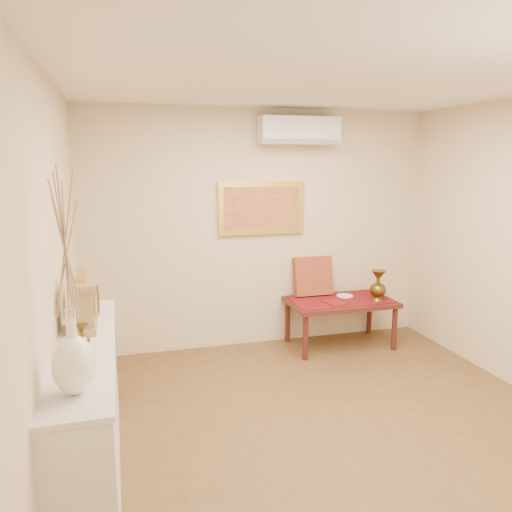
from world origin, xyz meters
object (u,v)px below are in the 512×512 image
object	(u,v)px
white_vase	(68,286)
display_ledge	(89,415)
low_table	(340,305)
mantel_clock	(84,305)
wooden_chest	(88,297)
brass_urn_tall	(378,282)

from	to	relation	value
white_vase	display_ledge	world-z (taller)	white_vase
white_vase	low_table	distance (m)	3.87
display_ledge	low_table	distance (m)	3.27
white_vase	mantel_clock	world-z (taller)	white_vase
white_vase	wooden_chest	bearing A→B (deg)	89.93
low_table	mantel_clock	bearing A→B (deg)	-149.39
white_vase	display_ledge	size ratio (longest dim) A/B	0.54
brass_urn_tall	display_ledge	size ratio (longest dim) A/B	0.21
white_vase	low_table	world-z (taller)	white_vase
display_ledge	low_table	xyz separation A→B (m)	(2.67, 1.88, -0.01)
brass_urn_tall	low_table	size ratio (longest dim) A/B	0.35
mantel_clock	wooden_chest	world-z (taller)	mantel_clock
white_vase	brass_urn_tall	world-z (taller)	white_vase
white_vase	display_ledge	distance (m)	1.26
white_vase	brass_urn_tall	size ratio (longest dim) A/B	2.60
low_table	brass_urn_tall	bearing A→B (deg)	-20.58
wooden_chest	mantel_clock	bearing A→B (deg)	-90.99
white_vase	wooden_chest	size ratio (longest dim) A/B	4.51
wooden_chest	display_ledge	bearing A→B (deg)	-89.98
wooden_chest	white_vase	bearing A→B (deg)	-90.07
display_ledge	mantel_clock	size ratio (longest dim) A/B	4.93
display_ledge	white_vase	bearing A→B (deg)	-90.16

